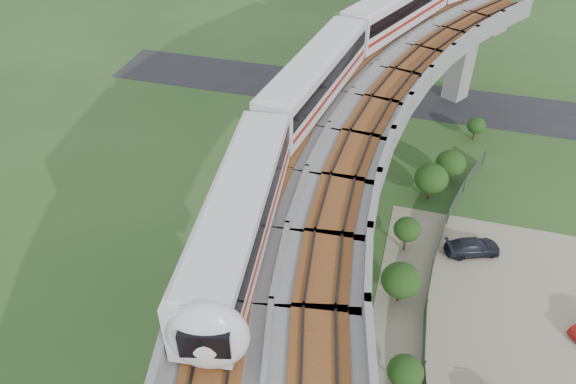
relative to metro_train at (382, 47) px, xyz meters
The scene contains 13 objects.
ground 19.34m from the metro_train, 98.48° to the right, with size 160.00×160.00×0.00m, color #28491D.
dirt_lot 23.90m from the metro_train, 54.85° to the right, with size 18.00×26.00×0.04m, color gray.
asphalt_road 19.71m from the metro_train, 98.22° to the left, with size 60.00×8.00×0.03m, color #232326.
viaduct 15.20m from the metro_train, 83.65° to the right, with size 19.58×73.98×11.40m.
metro_train is the anchor object (origin of this frame).
fence 20.21m from the metro_train, 62.90° to the right, with size 3.87×38.73×1.50m.
tree_0 16.52m from the metro_train, 43.68° to the left, with size 1.81×1.81×2.38m.
tree_1 12.52m from the metro_train, ahead, with size 2.64×2.64×3.08m.
tree_2 11.69m from the metro_train, 20.13° to the right, with size 2.86×2.86×3.40m.
tree_3 14.14m from the metro_train, 64.62° to the right, with size 2.07×2.07×3.03m.
tree_4 17.94m from the metro_train, 72.91° to the right, with size 2.71×2.71×3.24m.
tree_5 24.12m from the metro_train, 75.62° to the right, with size 2.16×2.16×2.86m.
car_dark 16.81m from the metro_train, 40.29° to the right, with size 1.71×4.22×1.22m, color black.
Camera 1 is at (6.10, -26.54, 30.39)m, focal length 35.00 mm.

